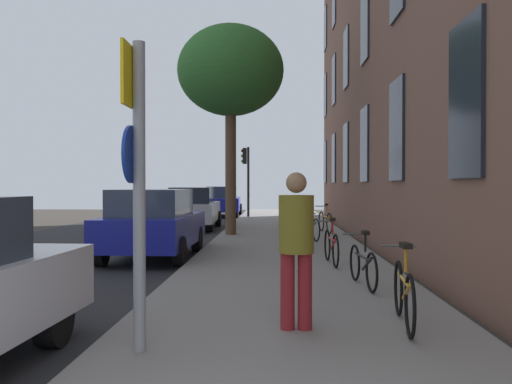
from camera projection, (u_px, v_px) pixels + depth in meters
The scene contains 16 objects.
ground_plane at pixel (168, 242), 16.37m from camera, with size 41.80×41.80×0.00m, color #332D28.
road_asphalt at pixel (100, 242), 16.45m from camera, with size 7.00×38.00×0.01m, color #232326.
sidewalk at pixel (284, 240), 16.24m from camera, with size 4.20×38.00×0.12m, color gray.
sign_post at pixel (137, 170), 5.24m from camera, with size 0.15×0.60×3.01m.
traffic_light at pixel (246, 169), 27.19m from camera, with size 0.43×0.24×3.51m.
tree_near at pixel (231, 72), 17.52m from camera, with size 3.45×3.45×6.78m.
bicycle_0 at pixel (404, 293), 6.19m from camera, with size 0.42×1.69×0.97m.
bicycle_1 at pixel (363, 265), 8.58m from camera, with size 0.42×1.64×0.90m.
bicycle_2 at pixel (331, 246), 10.99m from camera, with size 0.42×1.69×0.96m.
bicycle_3 at pixel (307, 234), 13.41m from camera, with size 0.42×1.70×0.98m.
bicycle_4 at pixel (310, 227), 15.79m from camera, with size 0.57×1.71×0.95m.
bicycle_5 at pixel (325, 221), 18.17m from camera, with size 0.46×1.75×0.98m.
pedestrian_0 at pixel (296, 240), 6.04m from camera, with size 0.52×0.52×1.76m.
car_1 at pixel (153, 223), 12.62m from camera, with size 1.89×4.03×1.62m.
car_2 at pixel (193, 208), 20.96m from camera, with size 1.93×4.35×1.62m.
car_3 at pixel (223, 201), 29.27m from camera, with size 2.02×4.57×1.62m.
Camera 1 is at (0.86, -1.24, 1.74)m, focal length 37.96 mm.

